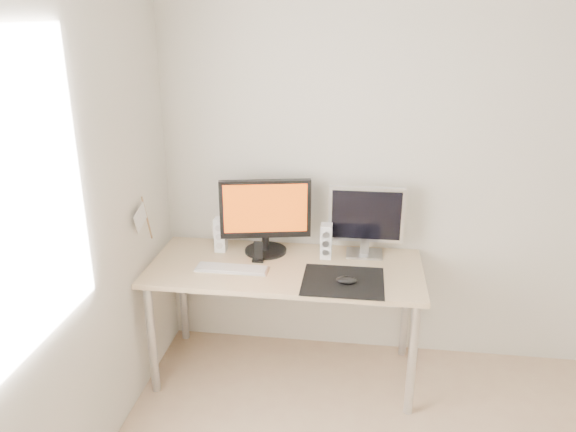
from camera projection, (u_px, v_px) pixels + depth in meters
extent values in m
plane|color=silver|center=(448.00, 169.00, 3.34)|extent=(3.50, 0.00, 3.50)
cube|color=black|center=(343.00, 281.00, 3.10)|extent=(0.45, 0.40, 0.00)
ellipsoid|color=black|center=(347.00, 280.00, 3.06)|extent=(0.11, 0.07, 0.04)
cube|color=#D1B587|center=(285.00, 268.00, 3.30)|extent=(1.60, 0.70, 0.03)
cylinder|color=silver|center=(152.00, 339.00, 3.25)|extent=(0.05, 0.05, 0.70)
cylinder|color=silver|center=(412.00, 359.00, 3.06)|extent=(0.05, 0.05, 0.70)
cylinder|color=silver|center=(183.00, 293.00, 3.78)|extent=(0.05, 0.05, 0.70)
cylinder|color=silver|center=(406.00, 307.00, 3.60)|extent=(0.05, 0.05, 0.70)
cylinder|color=black|center=(266.00, 250.00, 3.48)|extent=(0.31, 0.31, 0.02)
cylinder|color=black|center=(266.00, 240.00, 3.46)|extent=(0.06, 0.06, 0.12)
cube|color=black|center=(265.00, 209.00, 3.38)|extent=(0.55, 0.16, 0.36)
cube|color=#DD550B|center=(265.00, 209.00, 3.35)|extent=(0.49, 0.10, 0.30)
cube|color=#B0B0B2|center=(364.00, 254.00, 3.44)|extent=(0.22, 0.16, 0.01)
cube|color=#AFB0B1|center=(365.00, 245.00, 3.42)|extent=(0.05, 0.04, 0.10)
cube|color=silver|center=(366.00, 214.00, 3.35)|extent=(0.45, 0.04, 0.34)
cube|color=black|center=(366.00, 215.00, 3.33)|extent=(0.41, 0.01, 0.30)
cube|color=white|center=(221.00, 235.00, 3.47)|extent=(0.07, 0.08, 0.21)
cylinder|color=silver|center=(219.00, 246.00, 3.45)|extent=(0.04, 0.01, 0.04)
cylinder|color=silver|center=(219.00, 237.00, 3.43)|extent=(0.04, 0.01, 0.04)
cylinder|color=silver|center=(219.00, 228.00, 3.41)|extent=(0.04, 0.01, 0.04)
cube|color=white|center=(326.00, 241.00, 3.37)|extent=(0.07, 0.08, 0.21)
cylinder|color=#B8B8BB|center=(326.00, 253.00, 3.35)|extent=(0.04, 0.01, 0.04)
cylinder|color=#AFAFB1|center=(326.00, 244.00, 3.33)|extent=(0.04, 0.01, 0.04)
cylinder|color=silver|center=(326.00, 235.00, 3.31)|extent=(0.04, 0.01, 0.04)
cube|color=silver|center=(232.00, 269.00, 3.24)|extent=(0.42, 0.13, 0.01)
cube|color=silver|center=(232.00, 268.00, 3.24)|extent=(0.40, 0.11, 0.01)
cube|color=black|center=(258.00, 260.00, 3.35)|extent=(0.07, 0.06, 0.01)
cube|color=black|center=(258.00, 250.00, 3.33)|extent=(0.05, 0.03, 0.11)
cylinder|color=#A57F54|center=(147.00, 218.00, 3.22)|extent=(0.01, 0.10, 0.29)
cube|color=white|center=(141.00, 217.00, 3.12)|extent=(0.00, 0.19, 0.15)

